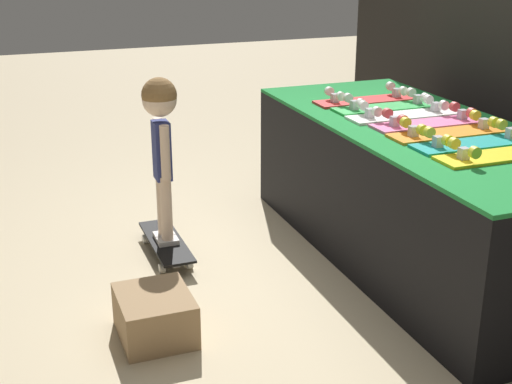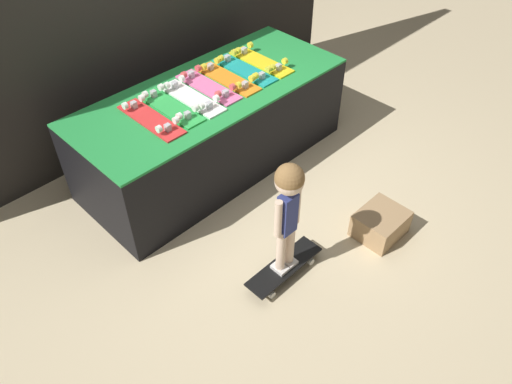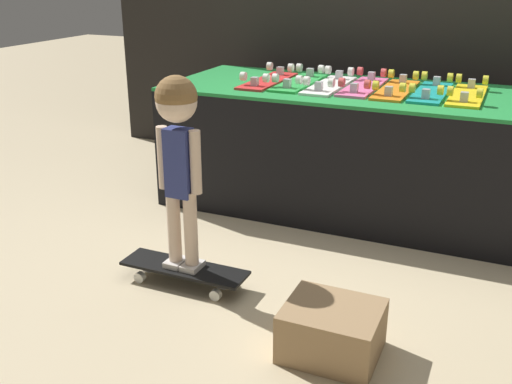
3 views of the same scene
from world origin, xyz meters
name	(u,v)px [view 2 (image 2 of 3)]	position (x,y,z in m)	size (l,w,h in m)	color
ground_plane	(260,192)	(0.00, 0.00, 0.00)	(16.00, 16.00, 0.00)	beige
back_wall	(139,5)	(0.00, 1.42, 1.19)	(4.51, 0.10, 2.37)	black
display_rack	(213,128)	(0.00, 0.57, 0.38)	(2.33, 0.95, 0.75)	black
skateboard_red_on_rack	(151,118)	(-0.60, 0.55, 0.77)	(0.18, 0.63, 0.09)	red
skateboard_green_on_rack	(170,106)	(-0.40, 0.57, 0.77)	(0.18, 0.63, 0.09)	green
skateboard_white_on_rack	(192,97)	(-0.20, 0.56, 0.77)	(0.18, 0.63, 0.09)	white
skateboard_pink_on_rack	(208,86)	(0.00, 0.59, 0.77)	(0.18, 0.63, 0.09)	pink
skateboard_orange_on_rack	(228,78)	(0.20, 0.58, 0.77)	(0.18, 0.63, 0.09)	orange
skateboard_teal_on_rack	(244,69)	(0.40, 0.58, 0.77)	(0.18, 0.63, 0.09)	teal
skateboard_yellow_on_rack	(261,61)	(0.60, 0.58, 0.77)	(0.18, 0.63, 0.09)	yellow
skateboard_on_floor	(284,267)	(-0.50, -0.73, 0.07)	(0.62, 0.18, 0.09)	black
child	(288,200)	(-0.50, -0.73, 0.73)	(0.22, 0.19, 0.91)	silver
storage_box	(380,224)	(0.31, -0.98, 0.10)	(0.37, 0.32, 0.21)	#A37F56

